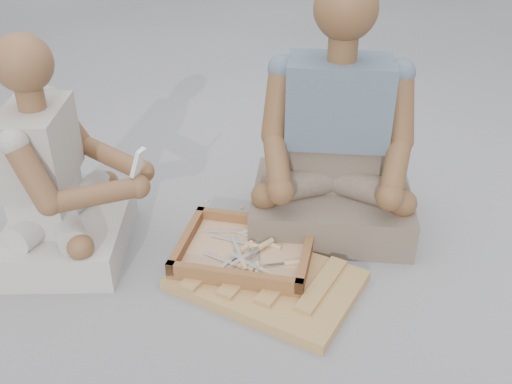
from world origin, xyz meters
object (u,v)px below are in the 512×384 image
(craftsman, at_px, (58,185))
(companion, at_px, (335,151))
(carved_panel, at_px, (266,281))
(tool_tray, at_px, (246,250))

(craftsman, xyz_separation_m, companion, (0.97, 0.48, 0.04))
(craftsman, bearing_deg, companion, 99.22)
(companion, bearing_deg, carved_panel, 62.48)
(carved_panel, bearing_deg, craftsman, 179.68)
(carved_panel, xyz_separation_m, craftsman, (-0.82, 0.00, 0.28))
(carved_panel, height_order, craftsman, craftsman)
(carved_panel, bearing_deg, companion, 72.55)
(tool_tray, bearing_deg, companion, 55.78)
(carved_panel, height_order, companion, companion)
(companion, bearing_deg, tool_tray, 45.71)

